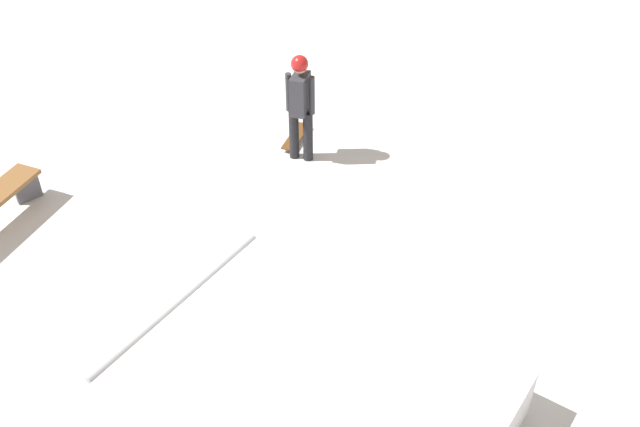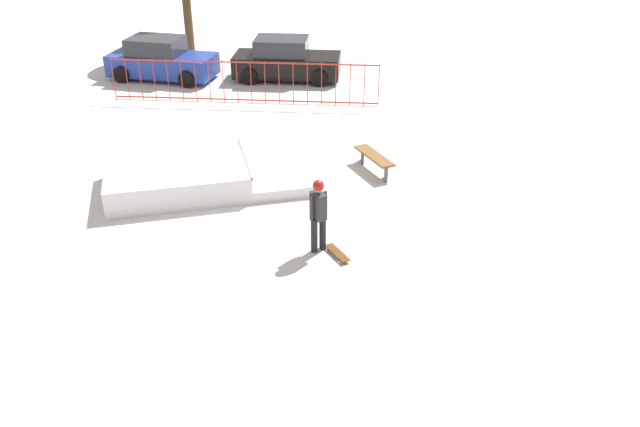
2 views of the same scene
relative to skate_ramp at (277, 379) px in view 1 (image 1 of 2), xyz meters
name	(u,v)px [view 1 (image 1 of 2)]	position (x,y,z in m)	size (l,w,h in m)	color
ground_plane	(276,362)	(0.40, -0.27, -0.32)	(60.00, 60.00, 0.00)	silver
skate_ramp	(277,379)	(0.00, 0.00, 0.00)	(5.89, 3.93, 0.74)	silver
skater	(300,101)	(3.32, -3.02, 0.69)	(0.39, 0.44, 1.73)	black
skateboard	(296,137)	(3.75, -3.26, -0.24)	(0.58, 0.79, 0.09)	#593314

